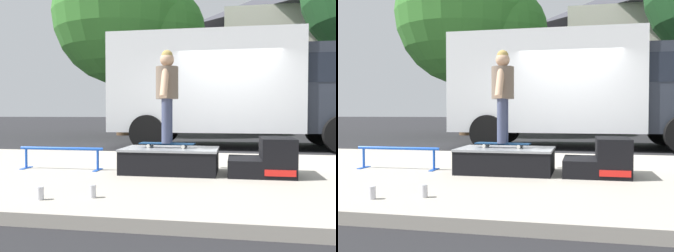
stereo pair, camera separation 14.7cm
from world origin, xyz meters
TOP-DOWN VIEW (x-y plane):
  - ground_plane at (0.00, 0.00)m, footprint 140.00×140.00m
  - sidewalk_slab at (0.00, -3.00)m, footprint 50.00×5.00m
  - skate_box at (-0.74, -3.17)m, footprint 1.33×0.82m
  - kicker_ramp at (0.57, -3.17)m, footprint 0.86×0.79m
  - grind_rail at (-2.38, -3.17)m, footprint 1.29×0.28m
  - skateboard at (-0.79, -3.13)m, footprint 0.79×0.25m
  - skater_kid at (-0.79, -3.13)m, footprint 0.32×0.67m
  - soda_can at (-1.69, -5.03)m, footprint 0.07×0.07m
  - soda_can_b at (-1.22, -4.86)m, footprint 0.07×0.07m
  - box_truck at (0.30, 2.20)m, footprint 6.91×2.63m
  - street_tree_main at (-4.22, 7.08)m, footprint 6.35×5.78m
  - house_behind at (4.09, 13.63)m, footprint 9.54×8.23m

SIDE VIEW (x-z plane):
  - ground_plane at x=0.00m, z-range 0.00..0.00m
  - sidewalk_slab at x=0.00m, z-range 0.00..0.12m
  - soda_can at x=-1.69m, z-range 0.12..0.25m
  - soda_can_b at x=-1.22m, z-range 0.12..0.25m
  - skate_box at x=-0.74m, z-range 0.13..0.48m
  - kicker_ramp at x=0.57m, z-range 0.08..0.58m
  - grind_rail at x=-2.38m, z-range 0.20..0.53m
  - skateboard at x=-0.79m, z-range 0.49..0.55m
  - skater_kid at x=-0.79m, z-range 0.65..1.95m
  - box_truck at x=0.30m, z-range 0.18..3.23m
  - house_behind at x=4.09m, z-range 0.04..8.44m
  - street_tree_main at x=-4.22m, z-range 0.90..8.80m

